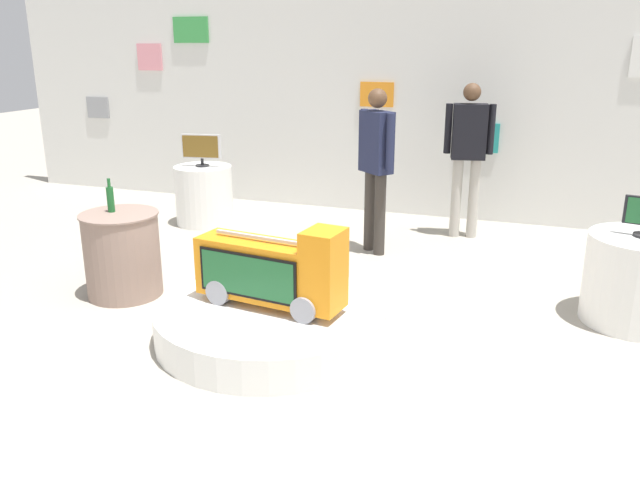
# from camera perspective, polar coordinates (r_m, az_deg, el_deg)

# --- Properties ---
(ground_plane) EXTENTS (30.00, 30.00, 0.00)m
(ground_plane) POSITION_cam_1_polar(r_m,az_deg,el_deg) (4.93, -3.49, -9.60)
(ground_plane) COLOR #A8A091
(back_wall_display) EXTENTS (11.82, 0.13, 3.22)m
(back_wall_display) POSITION_cam_1_polar(r_m,az_deg,el_deg) (8.50, 7.71, 13.03)
(back_wall_display) COLOR silver
(back_wall_display) RESTS_ON ground
(main_display_pedestal) EXTENTS (1.80, 1.80, 0.27)m
(main_display_pedestal) POSITION_cam_1_polar(r_m,az_deg,el_deg) (5.05, -4.40, -7.27)
(main_display_pedestal) COLOR white
(main_display_pedestal) RESTS_ON ground
(novelty_firetruck_tv) EXTENTS (1.21, 0.50, 0.67)m
(novelty_firetruck_tv) POSITION_cam_1_polar(r_m,az_deg,el_deg) (4.87, -4.32, -2.91)
(novelty_firetruck_tv) COLOR gray
(novelty_firetruck_tv) RESTS_ON main_display_pedestal
(display_pedestal_left_rear) EXTENTS (0.72, 0.72, 0.74)m
(display_pedestal_left_rear) POSITION_cam_1_polar(r_m,az_deg,el_deg) (8.22, -10.33, 3.98)
(display_pedestal_left_rear) COLOR white
(display_pedestal_left_rear) RESTS_ON ground
(tv_on_left_rear) EXTENTS (0.49, 0.17, 0.40)m
(tv_on_left_rear) POSITION_cam_1_polar(r_m,az_deg,el_deg) (8.10, -10.58, 8.09)
(tv_on_left_rear) COLOR black
(tv_on_left_rear) RESTS_ON display_pedestal_left_rear
(display_pedestal_center_rear) EXTENTS (0.87, 0.87, 0.74)m
(display_pedestal_center_rear) POSITION_cam_1_polar(r_m,az_deg,el_deg) (5.83, 26.69, -3.20)
(display_pedestal_center_rear) COLOR white
(display_pedestal_center_rear) RESTS_ON ground
(side_table_round) EXTENTS (0.70, 0.70, 0.77)m
(side_table_round) POSITION_cam_1_polar(r_m,az_deg,el_deg) (6.04, -17.26, -1.17)
(side_table_round) COLOR gray
(side_table_round) RESTS_ON ground
(bottle_on_side_table) EXTENTS (0.06, 0.06, 0.31)m
(bottle_on_side_table) POSITION_cam_1_polar(r_m,az_deg,el_deg) (5.98, -18.25, 3.55)
(bottle_on_side_table) COLOR #195926
(bottle_on_side_table) RESTS_ON side_table_round
(shopper_browsing_near_truck) EXTENTS (0.44, 0.40, 1.77)m
(shopper_browsing_near_truck) POSITION_cam_1_polar(r_m,az_deg,el_deg) (6.84, 5.03, 7.26)
(shopper_browsing_near_truck) COLOR #38332D
(shopper_browsing_near_truck) RESTS_ON ground
(shopper_browsing_rear) EXTENTS (0.55, 0.27, 1.79)m
(shopper_browsing_rear) POSITION_cam_1_polar(r_m,az_deg,el_deg) (7.58, 13.13, 7.97)
(shopper_browsing_rear) COLOR #B2ADA3
(shopper_browsing_rear) RESTS_ON ground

